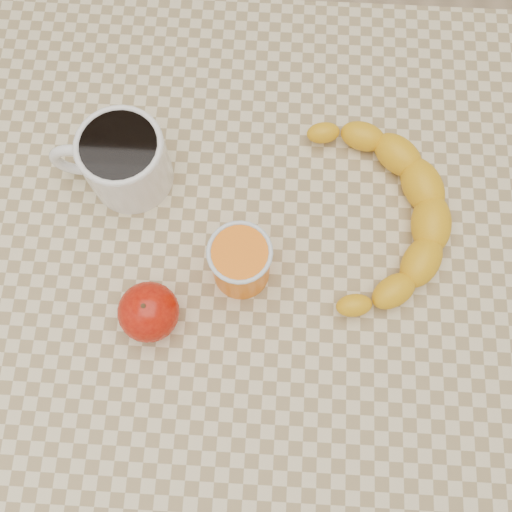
# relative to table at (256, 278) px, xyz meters

# --- Properties ---
(ground) EXTENTS (3.00, 3.00, 0.00)m
(ground) POSITION_rel_table_xyz_m (0.00, 0.00, -0.66)
(ground) COLOR tan
(ground) RESTS_ON ground
(table) EXTENTS (0.80, 0.80, 0.75)m
(table) POSITION_rel_table_xyz_m (0.00, 0.00, 0.00)
(table) COLOR beige
(table) RESTS_ON ground
(coffee_mug) EXTENTS (0.15, 0.11, 0.09)m
(coffee_mug) POSITION_rel_table_xyz_m (-0.17, 0.11, 0.13)
(coffee_mug) COLOR white
(coffee_mug) RESTS_ON table
(orange_juice_glass) EXTENTS (0.07, 0.07, 0.09)m
(orange_juice_glass) POSITION_rel_table_xyz_m (-0.02, -0.02, 0.13)
(orange_juice_glass) COLOR orange
(orange_juice_glass) RESTS_ON table
(apple) EXTENTS (0.08, 0.08, 0.07)m
(apple) POSITION_rel_table_xyz_m (-0.12, -0.08, 0.12)
(apple) COLOR #8F0A04
(apple) RESTS_ON table
(banana) EXTENTS (0.22, 0.31, 0.05)m
(banana) POSITION_rel_table_xyz_m (0.15, 0.06, 0.11)
(banana) COLOR #ECAF15
(banana) RESTS_ON table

